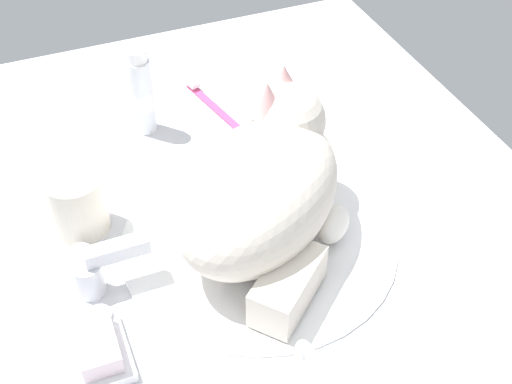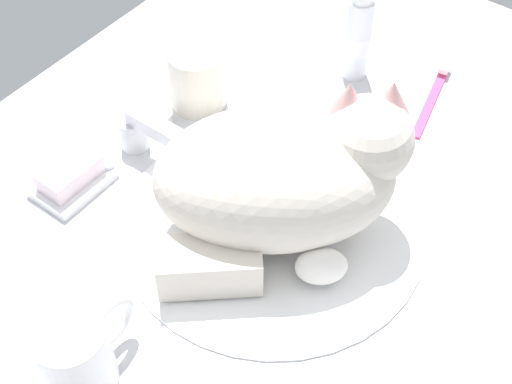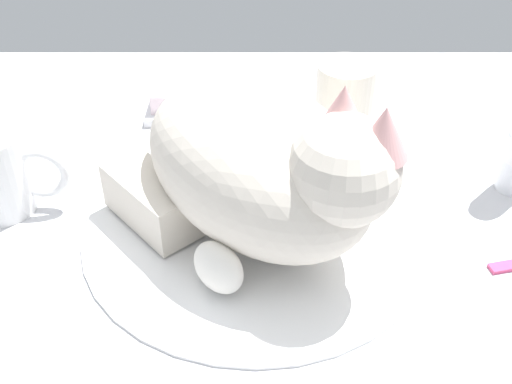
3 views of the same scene
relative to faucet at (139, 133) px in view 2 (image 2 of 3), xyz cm
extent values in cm
cube|color=silver|center=(0.00, -20.37, -4.26)|extent=(110.00, 82.50, 3.00)
cylinder|color=white|center=(0.00, -20.37, -2.43)|extent=(34.93, 34.93, 0.66)
cylinder|color=silver|center=(0.00, 0.99, -0.52)|extent=(3.60, 3.60, 4.48)
cube|color=silver|center=(0.00, -2.81, 2.72)|extent=(2.00, 7.59, 2.00)
cylinder|color=silver|center=(-5.17, 0.99, -1.86)|extent=(2.80, 2.80, 1.80)
cylinder|color=silver|center=(5.17, 0.99, -1.86)|extent=(2.80, 2.80, 1.80)
ellipsoid|color=beige|center=(0.00, -20.37, 5.31)|extent=(29.63, 30.89, 14.80)
sphere|color=beige|center=(7.18, -27.11, 9.38)|extent=(13.71, 13.71, 9.74)
ellipsoid|color=white|center=(5.94, -25.61, 7.16)|extent=(8.16, 8.29, 5.36)
cone|color=#DB9E9E|center=(7.11, -24.34, 13.52)|extent=(6.17, 6.17, 4.38)
cone|color=#DB9E9E|center=(9.89, -27.73, 13.52)|extent=(6.17, 6.17, 4.38)
cube|color=beige|center=(-10.44, -19.68, 0.44)|extent=(11.00, 11.59, 5.08)
ellipsoid|color=white|center=(-3.33, -29.01, 0.19)|extent=(6.34, 6.61, 4.57)
cylinder|color=white|center=(-26.77, -16.88, 1.71)|extent=(7.05, 7.05, 8.94)
torus|color=white|center=(-22.04, -16.88, 1.71)|extent=(6.00, 1.00, 6.00)
cylinder|color=silver|center=(11.00, -0.23, 1.39)|extent=(7.31, 7.31, 8.30)
cube|color=white|center=(-9.58, 2.18, -2.16)|extent=(9.00, 6.40, 1.20)
cube|color=silver|center=(-9.58, 2.18, -0.31)|extent=(7.40, 4.39, 2.49)
cylinder|color=white|center=(28.19, -13.50, 3.16)|extent=(3.47, 3.47, 11.84)
cylinder|color=white|center=(28.19, -13.50, 2.57)|extent=(3.54, 3.54, 2.96)
cube|color=#D83F72|center=(29.37, -24.81, -2.36)|extent=(14.75, 4.49, 0.80)
cube|color=white|center=(35.54, -23.39, -1.56)|extent=(2.47, 1.89, 0.80)
camera|label=1|loc=(-56.81, 3.04, 61.87)|focal=49.31mm
camera|label=2|loc=(-44.50, -51.38, 65.46)|focal=53.38mm
camera|label=3|loc=(-0.06, -69.57, 39.84)|focal=44.69mm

